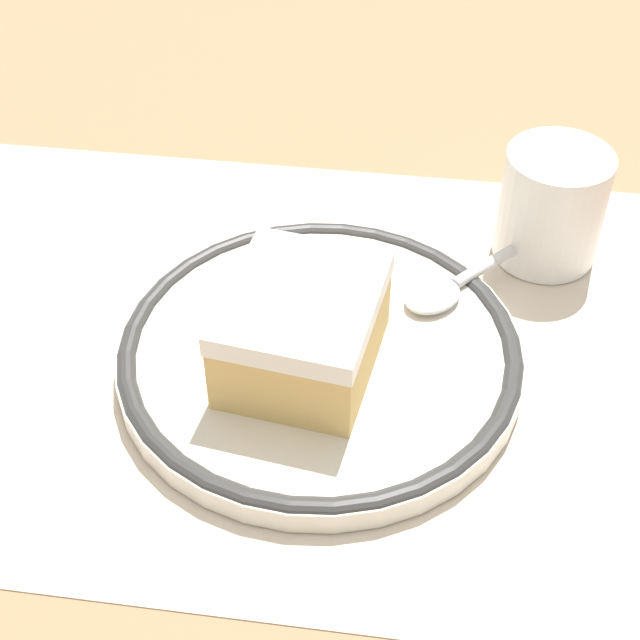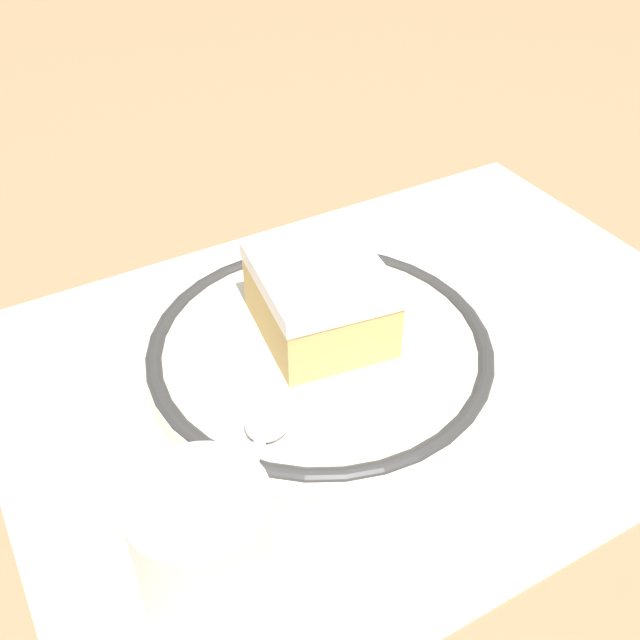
{
  "view_description": "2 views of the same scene",
  "coord_description": "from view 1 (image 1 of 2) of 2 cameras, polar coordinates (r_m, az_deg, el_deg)",
  "views": [
    {
      "loc": [
        0.09,
        -0.38,
        0.38
      ],
      "look_at": [
        0.04,
        -0.02,
        0.04
      ],
      "focal_mm": 53.12,
      "sensor_mm": 36.0,
      "label": 1
    },
    {
      "loc": [
        0.21,
        0.29,
        0.33
      ],
      "look_at": [
        0.04,
        -0.02,
        0.04
      ],
      "focal_mm": 41.71,
      "sensor_mm": 36.0,
      "label": 2
    }
  ],
  "objects": [
    {
      "name": "placemat",
      "position": [
        0.54,
        -3.71,
        -1.12
      ],
      "size": [
        0.48,
        0.35,
        0.0
      ],
      "primitive_type": "cube",
      "color": "beige",
      "rests_on": "ground_plane"
    },
    {
      "name": "plate",
      "position": [
        0.52,
        0.0,
        -2.02
      ],
      "size": [
        0.22,
        0.22,
        0.02
      ],
      "color": "silver",
      "rests_on": "placemat"
    },
    {
      "name": "ground_plane",
      "position": [
        0.54,
        -3.71,
        -1.18
      ],
      "size": [
        2.4,
        2.4,
        0.0
      ],
      "primitive_type": "plane",
      "color": "#9E7551"
    },
    {
      "name": "spoon",
      "position": [
        0.56,
        8.85,
        2.63
      ],
      "size": [
        0.11,
        0.11,
        0.01
      ],
      "color": "silver",
      "rests_on": "plate"
    },
    {
      "name": "cup",
      "position": [
        0.59,
        13.71,
        6.32
      ],
      "size": [
        0.06,
        0.06,
        0.07
      ],
      "color": "white",
      "rests_on": "placemat"
    },
    {
      "name": "napkin",
      "position": [
        0.63,
        -13.17,
        5.77
      ],
      "size": [
        0.13,
        0.13,
        0.0
      ],
      "primitive_type": "cube",
      "rotation": [
        0.0,
        0.0,
        1.72
      ],
      "color": "white",
      "rests_on": "placemat"
    },
    {
      "name": "cake_slice",
      "position": [
        0.49,
        -1.06,
        -0.53
      ],
      "size": [
        0.09,
        0.1,
        0.05
      ],
      "color": "#DBB76B",
      "rests_on": "plate"
    }
  ]
}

